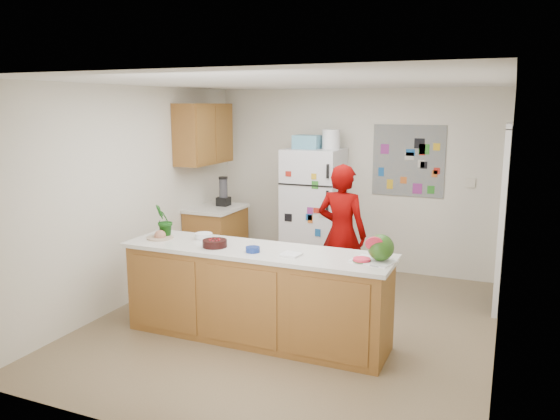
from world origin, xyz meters
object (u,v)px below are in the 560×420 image
at_px(cherry_bowl, 215,243).
at_px(person, 342,234).
at_px(refrigerator, 314,210).
at_px(watermelon, 381,248).

bearing_deg(cherry_bowl, person, 58.87).
distance_m(refrigerator, person, 1.27).
bearing_deg(refrigerator, watermelon, -58.16).
bearing_deg(watermelon, cherry_bowl, -175.64).
relative_size(person, cherry_bowl, 6.83).
xyz_separation_m(watermelon, cherry_bowl, (-1.60, -0.12, -0.09)).
distance_m(person, cherry_bowl, 1.67).
xyz_separation_m(person, cherry_bowl, (-0.86, -1.43, 0.14)).
distance_m(refrigerator, cherry_bowl, 2.48).
distance_m(watermelon, cherry_bowl, 1.61).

